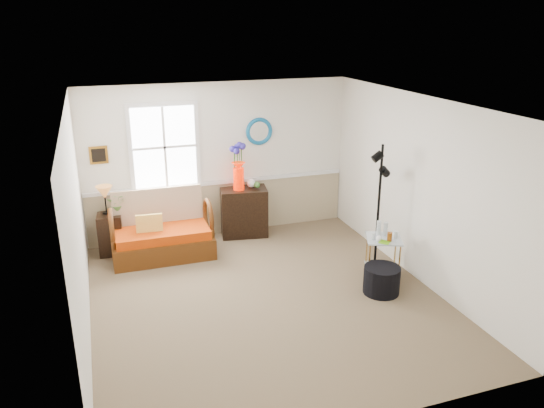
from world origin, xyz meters
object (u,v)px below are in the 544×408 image
object	(u,v)px
floor_lamp	(378,207)
lamp_stand	(111,234)
cabinet	(244,212)
ottoman	(382,280)
side_table	(382,258)
loveseat	(161,226)

from	to	relation	value
floor_lamp	lamp_stand	bearing A→B (deg)	158.08
lamp_stand	cabinet	world-z (taller)	cabinet
lamp_stand	cabinet	bearing A→B (deg)	2.03
cabinet	ottoman	bearing A→B (deg)	-55.85
cabinet	ottoman	distance (m)	2.88
side_table	lamp_stand	bearing A→B (deg)	149.62
loveseat	side_table	world-z (taller)	loveseat
cabinet	side_table	xyz separation A→B (m)	(1.43, -2.22, -0.11)
lamp_stand	floor_lamp	size ratio (longest dim) A/B	0.35
ottoman	loveseat	bearing A→B (deg)	140.61
loveseat	ottoman	distance (m)	3.45
floor_lamp	side_table	bearing A→B (deg)	-101.97
floor_lamp	ottoman	bearing A→B (deg)	-110.18
floor_lamp	ottoman	size ratio (longest dim) A/B	3.81
floor_lamp	ottoman	distance (m)	1.13
lamp_stand	ottoman	world-z (taller)	lamp_stand
lamp_stand	side_table	bearing A→B (deg)	-30.38
loveseat	lamp_stand	bearing A→B (deg)	155.51
loveseat	cabinet	xyz separation A→B (m)	(1.46, 0.43, -0.09)
loveseat	side_table	distance (m)	3.40
floor_lamp	loveseat	bearing A→B (deg)	158.03
side_table	loveseat	bearing A→B (deg)	148.28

